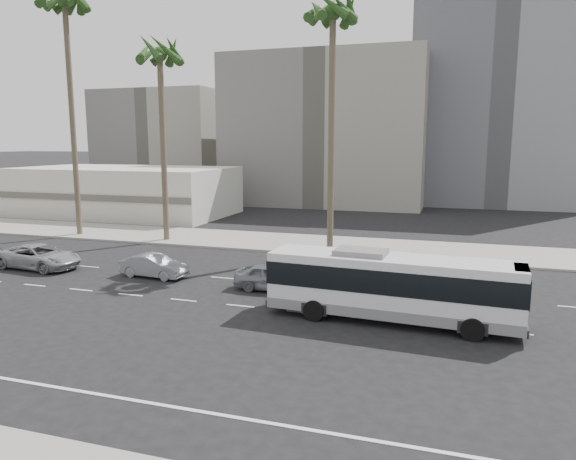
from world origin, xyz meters
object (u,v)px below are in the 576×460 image
at_px(city_bus, 392,285).
at_px(car_b, 154,266).
at_px(palm_far, 65,6).
at_px(palm_near, 333,17).
at_px(palm_mid, 160,58).
at_px(car_a, 274,277).
at_px(car_c, 39,257).

xyz_separation_m(city_bus, car_b, (-13.82, 3.54, -0.96)).
xyz_separation_m(city_bus, palm_far, (-27.05, 13.61, 16.43)).
relative_size(city_bus, palm_near, 0.63).
height_order(palm_mid, palm_far, palm_far).
bearing_deg(palm_far, car_a, -27.18).
bearing_deg(palm_far, city_bus, -26.71).
xyz_separation_m(palm_near, palm_mid, (-13.23, 0.77, -1.82)).
distance_m(car_a, car_c, 15.26).
height_order(car_a, palm_far, palm_far).
relative_size(car_a, car_b, 1.04).
bearing_deg(car_c, car_b, -83.63).
height_order(city_bus, car_c, city_bus).
relative_size(car_a, palm_near, 0.24).
xyz_separation_m(car_c, palm_far, (-5.40, 10.33, 17.30)).
relative_size(car_a, palm_far, 0.21).
relative_size(city_bus, car_a, 2.63).
distance_m(palm_near, palm_mid, 13.37).
xyz_separation_m(car_a, palm_far, (-20.66, 10.61, 17.33)).
bearing_deg(car_b, palm_near, -37.01).
bearing_deg(car_a, car_c, 89.52).
distance_m(city_bus, car_b, 14.30).
bearing_deg(car_c, palm_far, 32.07).
bearing_deg(car_c, city_bus, -94.13).
xyz_separation_m(city_bus, car_c, (-21.65, 3.28, -0.87)).
height_order(car_b, car_c, car_c).
height_order(car_b, palm_near, palm_near).
distance_m(car_b, palm_near, 19.37).
relative_size(car_c, palm_near, 0.31).
bearing_deg(palm_mid, car_c, -105.03).
height_order(city_bus, car_a, city_bus).
distance_m(city_bus, palm_mid, 26.24).
bearing_deg(car_a, palm_mid, 50.34).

